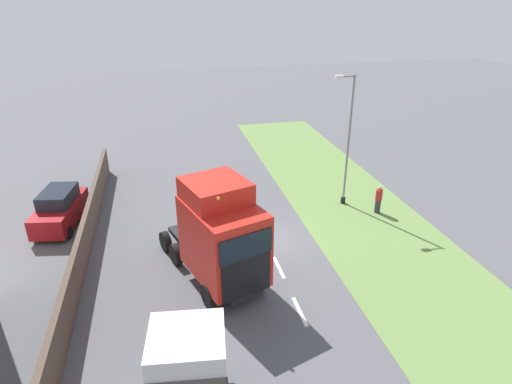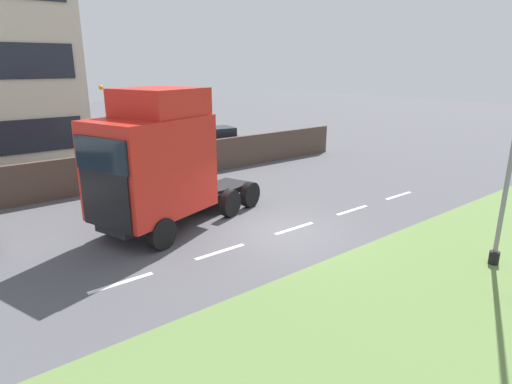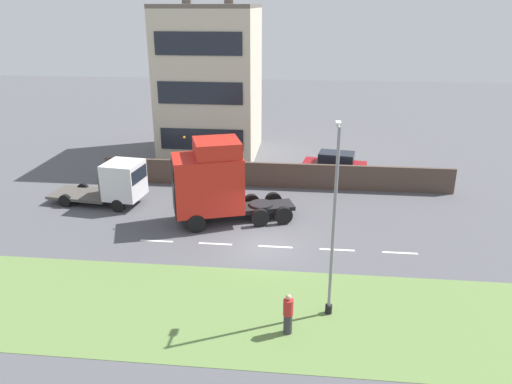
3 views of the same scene
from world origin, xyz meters
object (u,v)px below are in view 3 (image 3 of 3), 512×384
object	(u,v)px
parked_car	(335,167)
pedestrian	(288,314)
lamp_post	(333,231)
flatbed_truck	(117,183)
lorry_cab	(212,182)

from	to	relation	value
parked_car	pedestrian	xyz separation A→B (m)	(-17.95, 2.48, -0.18)
parked_car	lamp_post	size ratio (longest dim) A/B	0.59
lamp_post	pedestrian	size ratio (longest dim) A/B	4.57
flatbed_truck	lorry_cab	bearing A→B (deg)	80.11
flatbed_truck	pedestrian	size ratio (longest dim) A/B	3.64
lorry_cab	flatbed_truck	world-z (taller)	lorry_cab
lamp_post	parked_car	bearing A→B (deg)	-3.03
lamp_post	pedestrian	xyz separation A→B (m)	(-1.56, 1.61, -2.87)
lorry_cab	lamp_post	size ratio (longest dim) A/B	0.92
lorry_cab	pedestrian	bearing A→B (deg)	-172.98
parked_car	pedestrian	world-z (taller)	parked_car
parked_car	pedestrian	distance (m)	18.12
flatbed_truck	parked_car	world-z (taller)	flatbed_truck
lorry_cab	flatbed_truck	size ratio (longest dim) A/B	1.16
lorry_cab	lamp_post	xyz separation A→B (m)	(-8.45, -6.41, 1.26)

